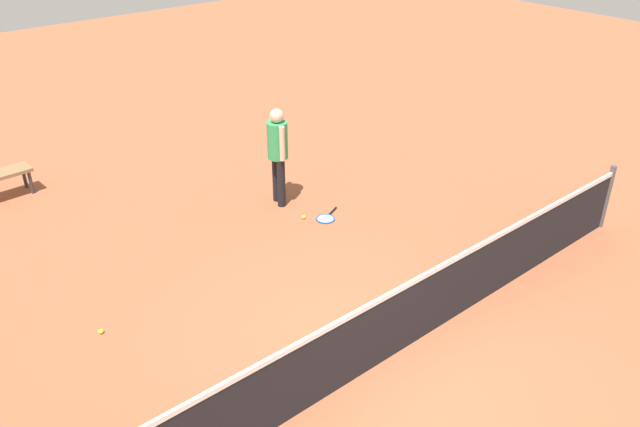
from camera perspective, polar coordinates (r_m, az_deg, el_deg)
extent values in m
plane|color=#9E5638|center=(7.77, 5.30, -13.10)|extent=(40.00, 40.00, 0.00)
cylinder|color=#4C4C51|center=(11.06, 24.18, 1.38)|extent=(0.09, 0.09, 1.07)
cube|color=black|center=(7.48, 5.45, -10.51)|extent=(10.00, 0.02, 0.91)
cube|color=white|center=(7.18, 5.63, -7.52)|extent=(10.00, 0.04, 0.06)
cylinder|color=black|center=(10.97, -3.90, 3.18)|extent=(0.17, 0.17, 0.85)
cylinder|color=black|center=(10.79, -3.48, 2.71)|extent=(0.17, 0.17, 0.85)
cylinder|color=#339959|center=(10.58, -3.81, 6.53)|extent=(0.42, 0.42, 0.62)
cylinder|color=beige|center=(10.76, -4.23, 7.02)|extent=(0.11, 0.11, 0.58)
cylinder|color=beige|center=(10.38, -3.38, 6.22)|extent=(0.11, 0.11, 0.58)
sphere|color=beige|center=(10.42, -3.89, 8.68)|extent=(0.28, 0.28, 0.23)
torus|color=blue|center=(10.53, 0.49, -0.47)|extent=(0.42, 0.42, 0.02)
cylinder|color=silver|center=(10.53, 0.49, -0.47)|extent=(0.35, 0.35, 0.00)
cylinder|color=black|center=(10.75, 1.14, 0.22)|extent=(0.27, 0.14, 0.03)
sphere|color=#C6E033|center=(8.45, 5.77, -8.82)|extent=(0.07, 0.07, 0.07)
sphere|color=#C6E033|center=(10.54, -1.48, -0.32)|extent=(0.07, 0.07, 0.07)
sphere|color=#C6E033|center=(8.57, -18.93, -9.90)|extent=(0.07, 0.07, 0.07)
cylinder|color=#333338|center=(12.64, -24.84, 2.97)|extent=(0.06, 0.06, 0.42)
cylinder|color=#333338|center=(12.38, -24.35, 2.54)|extent=(0.06, 0.06, 0.42)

